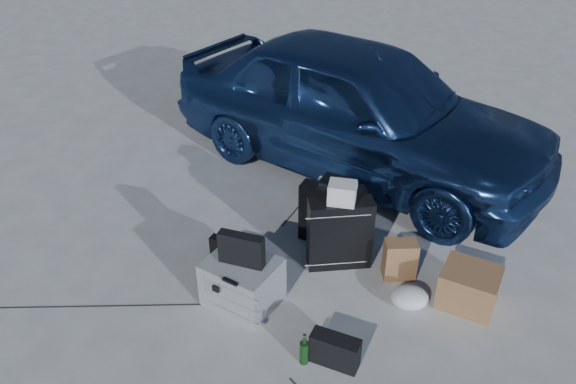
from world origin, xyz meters
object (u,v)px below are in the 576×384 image
object	(u,v)px
pelican_case	(242,282)
duffel_bag	(333,207)
briefcase	(231,255)
green_bottle	(304,349)
cardboard_box	(469,287)
car	(357,107)
suitcase_left	(324,215)
suitcase_right	(340,234)

from	to	relation	value
pelican_case	duffel_bag	size ratio (longest dim) A/B	0.84
briefcase	green_bottle	distance (m)	1.23
cardboard_box	car	bearing A→B (deg)	123.76
pelican_case	duffel_bag	distance (m)	1.42
green_bottle	pelican_case	bearing A→B (deg)	143.83
suitcase_left	briefcase	bearing A→B (deg)	-128.32
duffel_bag	green_bottle	size ratio (longest dim) A/B	2.45
suitcase_right	green_bottle	size ratio (longest dim) A/B	2.47
suitcase_left	duffel_bag	size ratio (longest dim) A/B	0.90
pelican_case	suitcase_left	size ratio (longest dim) A/B	0.94
car	suitcase_right	bearing A→B (deg)	-153.37
pelican_case	suitcase_left	world-z (taller)	suitcase_left
cardboard_box	green_bottle	xyz separation A→B (m)	(-1.13, -0.99, -0.03)
green_bottle	briefcase	bearing A→B (deg)	136.95
suitcase_left	duffel_bag	xyz separation A→B (m)	(0.01, 0.35, -0.13)
pelican_case	suitcase_left	distance (m)	1.10
briefcase	duffel_bag	xyz separation A→B (m)	(0.70, 0.99, 0.01)
briefcase	green_bottle	size ratio (longest dim) A/B	1.45
suitcase_left	green_bottle	size ratio (longest dim) A/B	2.20
pelican_case	briefcase	size ratio (longest dim) A/B	1.43
briefcase	duffel_bag	world-z (taller)	duffel_bag
suitcase_right	duffel_bag	bearing A→B (deg)	84.20
briefcase	duffel_bag	bearing A→B (deg)	62.92
suitcase_right	duffel_bag	size ratio (longest dim) A/B	1.01
suitcase_left	suitcase_right	world-z (taller)	suitcase_right
car	pelican_case	size ratio (longest dim) A/B	7.72
car	green_bottle	world-z (taller)	car
duffel_bag	cardboard_box	world-z (taller)	cardboard_box
suitcase_right	green_bottle	distance (m)	1.20
briefcase	cardboard_box	bearing A→B (deg)	12.50
car	duffel_bag	bearing A→B (deg)	-159.31
suitcase_right	green_bottle	xyz separation A→B (m)	(0.00, -1.18, -0.20)
car	cardboard_box	size ratio (longest dim) A/B	9.69
briefcase	suitcase_left	world-z (taller)	suitcase_left
suitcase_left	duffel_bag	world-z (taller)	suitcase_left
cardboard_box	pelican_case	bearing A→B (deg)	-164.06
suitcase_right	duffel_bag	xyz separation A→B (m)	(-0.20, 0.64, -0.17)
pelican_case	briefcase	bearing A→B (deg)	139.27
pelican_case	suitcase_right	distance (m)	0.97
car	cardboard_box	bearing A→B (deg)	-126.27
pelican_case	suitcase_left	bearing A→B (deg)	81.36
suitcase_left	cardboard_box	bearing A→B (deg)	-11.42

